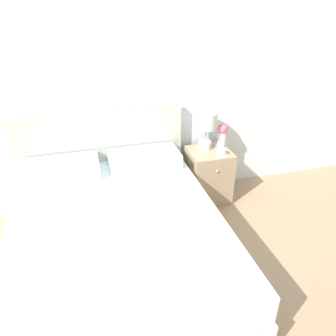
{
  "coord_description": "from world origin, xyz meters",
  "views": [
    {
      "loc": [
        -0.15,
        -3.03,
        2.0
      ],
      "look_at": [
        0.54,
        -0.55,
        0.61
      ],
      "focal_mm": 35.0,
      "sensor_mm": 36.0,
      "label": 1
    }
  ],
  "objects_px": {
    "bed": "(116,235)",
    "flower_vase": "(222,134)",
    "table_lamp": "(206,124)",
    "teacup": "(222,152)",
    "nightstand": "(208,175)"
  },
  "relations": [
    {
      "from": "bed",
      "to": "nightstand",
      "type": "bearing_deg",
      "value": 33.37
    },
    {
      "from": "table_lamp",
      "to": "teacup",
      "type": "distance_m",
      "value": 0.33
    },
    {
      "from": "bed",
      "to": "flower_vase",
      "type": "distance_m",
      "value": 1.52
    },
    {
      "from": "table_lamp",
      "to": "teacup",
      "type": "xyz_separation_m",
      "value": [
        0.11,
        -0.19,
        -0.24
      ]
    },
    {
      "from": "bed",
      "to": "table_lamp",
      "type": "bearing_deg",
      "value": 36.71
    },
    {
      "from": "nightstand",
      "to": "table_lamp",
      "type": "relative_size",
      "value": 1.44
    },
    {
      "from": "bed",
      "to": "teacup",
      "type": "relative_size",
      "value": 16.9
    },
    {
      "from": "table_lamp",
      "to": "bed",
      "type": "bearing_deg",
      "value": -143.29
    },
    {
      "from": "table_lamp",
      "to": "teacup",
      "type": "height_order",
      "value": "table_lamp"
    },
    {
      "from": "table_lamp",
      "to": "flower_vase",
      "type": "xyz_separation_m",
      "value": [
        0.19,
        0.0,
        -0.13
      ]
    },
    {
      "from": "table_lamp",
      "to": "flower_vase",
      "type": "height_order",
      "value": "table_lamp"
    },
    {
      "from": "bed",
      "to": "nightstand",
      "type": "xyz_separation_m",
      "value": [
        1.08,
        0.71,
        0.01
      ]
    },
    {
      "from": "nightstand",
      "to": "teacup",
      "type": "height_order",
      "value": "teacup"
    },
    {
      "from": "flower_vase",
      "to": "table_lamp",
      "type": "bearing_deg",
      "value": -179.12
    },
    {
      "from": "nightstand",
      "to": "flower_vase",
      "type": "distance_m",
      "value": 0.46
    }
  ]
}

